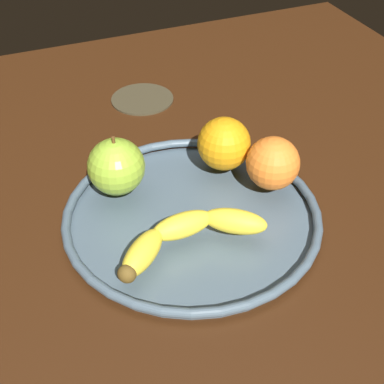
{
  "coord_description": "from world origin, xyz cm",
  "views": [
    {
      "loc": [
        20.44,
        49.98,
        49.32
      ],
      "look_at": [
        0.0,
        0.0,
        4.8
      ],
      "focal_mm": 52.14,
      "sensor_mm": 36.0,
      "label": 1
    }
  ],
  "objects_px": {
    "fruit_bowl": "(192,215)",
    "orange_center": "(273,163)",
    "ambient_coaster": "(142,98)",
    "apple": "(116,167)",
    "orange_back_right": "(224,144)",
    "banana": "(185,234)"
  },
  "relations": [
    {
      "from": "banana",
      "to": "orange_center",
      "type": "bearing_deg",
      "value": -161.22
    },
    {
      "from": "banana",
      "to": "ambient_coaster",
      "type": "height_order",
      "value": "banana"
    },
    {
      "from": "fruit_bowl",
      "to": "apple",
      "type": "height_order",
      "value": "apple"
    },
    {
      "from": "apple",
      "to": "banana",
      "type": "bearing_deg",
      "value": 109.03
    },
    {
      "from": "ambient_coaster",
      "to": "orange_center",
      "type": "bearing_deg",
      "value": 104.56
    },
    {
      "from": "orange_center",
      "to": "apple",
      "type": "bearing_deg",
      "value": -19.41
    },
    {
      "from": "banana",
      "to": "orange_back_right",
      "type": "xyz_separation_m",
      "value": [
        -0.11,
        -0.13,
        0.02
      ]
    },
    {
      "from": "fruit_bowl",
      "to": "apple",
      "type": "bearing_deg",
      "value": -45.43
    },
    {
      "from": "apple",
      "to": "ambient_coaster",
      "type": "relative_size",
      "value": 0.78
    },
    {
      "from": "banana",
      "to": "orange_center",
      "type": "height_order",
      "value": "orange_center"
    },
    {
      "from": "fruit_bowl",
      "to": "orange_back_right",
      "type": "bearing_deg",
      "value": -136.94
    },
    {
      "from": "fruit_bowl",
      "to": "banana",
      "type": "relative_size",
      "value": 1.65
    },
    {
      "from": "fruit_bowl",
      "to": "orange_center",
      "type": "bearing_deg",
      "value": -176.07
    },
    {
      "from": "apple",
      "to": "orange_back_right",
      "type": "distance_m",
      "value": 0.15
    },
    {
      "from": "orange_back_right",
      "to": "fruit_bowl",
      "type": "bearing_deg",
      "value": 43.06
    },
    {
      "from": "banana",
      "to": "orange_back_right",
      "type": "bearing_deg",
      "value": -134.3
    },
    {
      "from": "fruit_bowl",
      "to": "orange_back_right",
      "type": "distance_m",
      "value": 0.12
    },
    {
      "from": "fruit_bowl",
      "to": "orange_center",
      "type": "height_order",
      "value": "orange_center"
    },
    {
      "from": "apple",
      "to": "ambient_coaster",
      "type": "distance_m",
      "value": 0.27
    },
    {
      "from": "orange_back_right",
      "to": "ambient_coaster",
      "type": "height_order",
      "value": "orange_back_right"
    },
    {
      "from": "banana",
      "to": "ambient_coaster",
      "type": "bearing_deg",
      "value": -104.08
    },
    {
      "from": "fruit_bowl",
      "to": "ambient_coaster",
      "type": "xyz_separation_m",
      "value": [
        -0.04,
        -0.32,
        -0.01
      ]
    }
  ]
}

